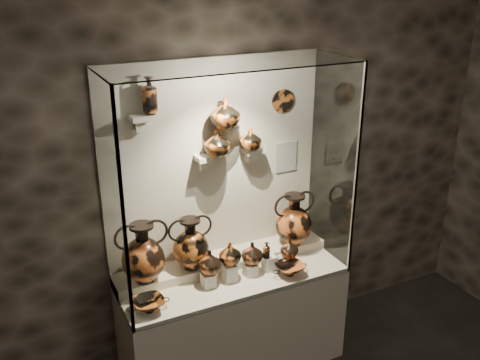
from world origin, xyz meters
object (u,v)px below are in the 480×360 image
amphora_mid (191,244)px  jug_b (230,253)px  amphora_left (143,253)px  kylix_left (149,304)px  jug_a (210,262)px  amphora_right (294,219)px  jug_e (289,248)px  ovoid_vase_b (225,113)px  ovoid_vase_a (217,143)px  kylix_right (290,268)px  lekythos_tall (149,94)px  jug_c (252,253)px  ovoid_vase_c (250,139)px  lekythos_small (266,249)px

amphora_mid → jug_b: 0.29m
amphora_left → kylix_left: (-0.06, -0.26, -0.24)m
jug_a → kylix_left: bearing=-161.4°
amphora_right → jug_e: (-0.15, -0.18, -0.13)m
jug_e → ovoid_vase_b: 1.15m
kylix_left → ovoid_vase_a: (0.67, 0.35, 0.93)m
jug_a → kylix_left: jug_a is taller
kylix_left → ovoid_vase_b: size_ratio=1.24×
kylix_right → lekythos_tall: 1.63m
ovoid_vase_b → jug_c: bearing=-63.5°
amphora_mid → amphora_right: bearing=-21.2°
amphora_left → ovoid_vase_c: size_ratio=2.63×
amphora_right → jug_c: size_ratio=2.54×
jug_a → kylix_right: 0.62m
jug_e → jug_a: bearing=-167.5°
jug_b → jug_c: bearing=-19.9°
ovoid_vase_b → ovoid_vase_c: ovoid_vase_b is taller
lekythos_small → kylix_left: lekythos_small is taller
jug_b → jug_e: bearing=-23.5°
jug_a → jug_c: 0.34m
jug_a → amphora_mid: bearing=120.5°
jug_c → kylix_left: size_ratio=0.62×
jug_a → jug_e: 0.65m
amphora_left → lekythos_tall: bearing=17.8°
kylix_right → ovoid_vase_a: bearing=133.3°
amphora_left → ovoid_vase_c: ovoid_vase_c is taller
kylix_left → kylix_right: same height
amphora_right → kylix_left: bearing=-174.0°
kylix_left → amphora_mid: bearing=52.4°
kylix_right → kylix_left: bearing=174.1°
jug_c → kylix_left: bearing=-167.6°
ovoid_vase_c → kylix_left: bearing=-151.3°
jug_a → amphora_right: bearing=16.4°
amphora_right → kylix_left: 1.33m
amphora_left → jug_e: amphora_left is taller
amphora_left → amphora_right: 1.23m
amphora_left → ovoid_vase_a: ovoid_vase_a is taller
amphora_mid → lekythos_small: (0.52, -0.19, -0.08)m
ovoid_vase_a → ovoid_vase_b: bearing=-1.9°
jug_a → ovoid_vase_b: (0.23, 0.22, 1.01)m
jug_b → lekythos_small: size_ratio=1.18×
amphora_mid → jug_b: bearing=-55.1°
kylix_right → jug_c: bearing=145.4°
ovoid_vase_a → ovoid_vase_c: ovoid_vase_a is taller
amphora_left → jug_b: 0.62m
lekythos_small → ovoid_vase_b: size_ratio=0.67×
kylix_left → ovoid_vase_a: ovoid_vase_a is taller
lekythos_tall → amphora_left: bearing=-116.7°
amphora_left → amphora_mid: amphora_left is taller
amphora_left → jug_b: amphora_left is taller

